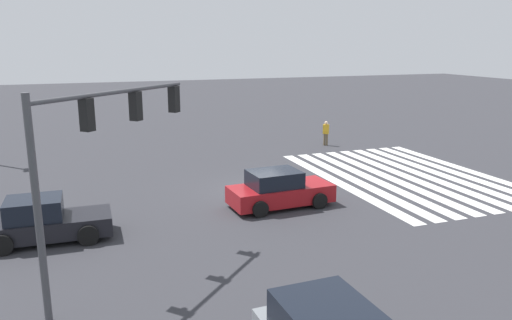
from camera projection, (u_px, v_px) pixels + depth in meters
The scene contains 6 objects.
ground_plane at pixel (256, 191), 22.72m from camera, with size 136.29×136.29×0.00m, color #333338.
crosswalk_markings at pixel (404, 176), 25.41m from camera, with size 12.35×8.20×0.01m.
traffic_signal_mast at pixel (100, 139), 13.14m from camera, with size 4.37×4.37×5.56m.
car_0 at pixel (44, 222), 16.93m from camera, with size 2.04×4.25×1.54m.
car_1 at pixel (279, 190), 20.50m from camera, with size 2.20×4.35×1.53m.
pedestrian at pixel (326, 132), 32.63m from camera, with size 0.41×0.41×1.61m.
Camera 1 is at (-20.45, 7.47, 6.63)m, focal length 35.00 mm.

